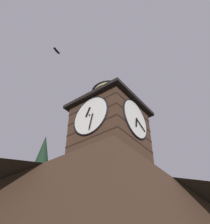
% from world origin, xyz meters
% --- Properties ---
extents(clock_tower, '(4.86, 4.86, 7.82)m').
position_xyz_m(clock_tower, '(0.83, -2.70, 11.43)').
color(clock_tower, '#422B1E').
rests_on(clock_tower, building_main).
extents(flying_bird_high, '(0.73, 0.29, 0.14)m').
position_xyz_m(flying_bird_high, '(4.64, -5.16, 17.91)').
color(flying_bird_high, black).
extents(flying_bird_low, '(0.58, 0.26, 0.14)m').
position_xyz_m(flying_bird_low, '(0.60, -3.94, 16.20)').
color(flying_bird_low, black).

